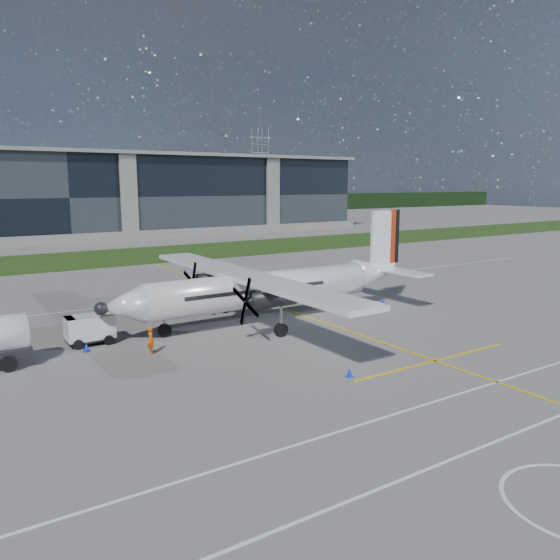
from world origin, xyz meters
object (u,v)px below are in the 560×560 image
pylon_east (260,169)px  safety_cone_tail (383,300)px  baggage_tug (90,330)px  safety_cone_nose_stbd (104,333)px  turboprop_aircraft (272,268)px  safety_cone_fwd (86,347)px  safety_cone_stbdwing (171,292)px  ground_crew_person (151,338)px  safety_cone_portwing (350,372)px

pylon_east → safety_cone_tail: pylon_east is taller
baggage_tug → safety_cone_nose_stbd: baggage_tug is taller
safety_cone_nose_stbd → safety_cone_tail: (22.45, -2.49, 0.00)m
turboprop_aircraft → safety_cone_fwd: 13.90m
turboprop_aircraft → safety_cone_stbdwing: size_ratio=51.84×
ground_crew_person → safety_cone_stbdwing: 17.62m
pylon_east → ground_crew_person: bearing=-123.1°
turboprop_aircraft → safety_cone_fwd: size_ratio=51.84×
turboprop_aircraft → safety_cone_portwing: 13.20m
pylon_east → safety_cone_tail: size_ratio=60.00×
baggage_tug → safety_cone_portwing: size_ratio=6.08×
turboprop_aircraft → safety_cone_fwd: turboprop_aircraft is taller
pylon_east → ground_crew_person: (-95.01, -145.92, -14.06)m
safety_cone_portwing → safety_cone_tail: 18.37m
baggage_tug → safety_cone_stbdwing: baggage_tug is taller
turboprop_aircraft → baggage_tug: (-12.79, 1.09, -2.98)m
safety_cone_stbdwing → safety_cone_tail: bearing=-44.3°
baggage_tug → safety_cone_stbdwing: (10.05, 11.91, -0.66)m
turboprop_aircraft → ground_crew_person: size_ratio=13.85×
turboprop_aircraft → safety_cone_stbdwing: 13.78m
turboprop_aircraft → safety_cone_nose_stbd: turboprop_aircraft is taller
safety_cone_nose_stbd → baggage_tug: bearing=-134.7°
pylon_east → baggage_tug: pylon_east is taller
safety_cone_portwing → turboprop_aircraft: bearing=76.2°
turboprop_aircraft → safety_cone_fwd: bearing=-178.3°
ground_crew_person → safety_cone_nose_stbd: bearing=16.3°
ground_crew_person → pylon_east: bearing=-31.4°
turboprop_aircraft → safety_cone_stbdwing: bearing=101.9°
safety_cone_nose_stbd → safety_cone_fwd: bearing=-123.8°
pylon_east → safety_cone_tail: (-73.92, -143.26, -14.75)m
pylon_east → safety_cone_fwd: (-98.14, -143.42, -14.75)m
baggage_tug → safety_cone_stbdwing: size_ratio=6.08×
pylon_east → ground_crew_person: pylon_east is taller
safety_cone_portwing → safety_cone_fwd: size_ratio=1.00×
ground_crew_person → safety_cone_stbdwing: (7.55, 15.90, -0.69)m
baggage_tug → safety_cone_fwd: size_ratio=6.08×
pylon_east → safety_cone_portwing: bearing=-119.5°
baggage_tug → safety_cone_nose_stbd: 1.77m
baggage_tug → ground_crew_person: 4.71m
safety_cone_stbdwing → pylon_east: bearing=56.1°
pylon_east → safety_cone_nose_stbd: size_ratio=60.00×
baggage_tug → safety_cone_tail: (23.60, -1.32, -0.66)m
safety_cone_portwing → safety_cone_stbdwing: size_ratio=1.00×
baggage_tug → safety_cone_fwd: (-0.62, -1.49, -0.66)m
baggage_tug → safety_cone_fwd: baggage_tug is taller
baggage_tug → safety_cone_nose_stbd: (1.15, 1.16, -0.66)m
safety_cone_tail → safety_cone_stbdwing: 18.94m
safety_cone_stbdwing → safety_cone_portwing: bearing=-90.6°
pylon_east → ground_crew_person: 174.69m
safety_cone_nose_stbd → safety_cone_fwd: size_ratio=1.00×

